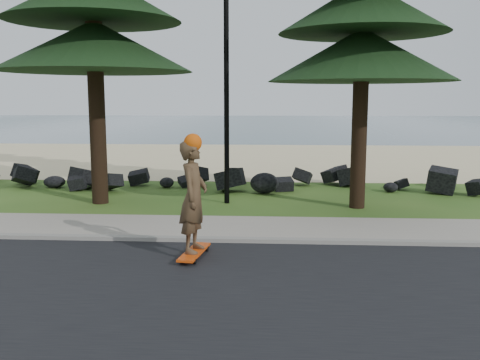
# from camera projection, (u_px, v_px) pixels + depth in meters

# --- Properties ---
(ground) EXTENTS (160.00, 160.00, 0.00)m
(ground) POSITION_uv_depth(u_px,v_px,m) (214.00, 231.00, 11.64)
(ground) COLOR #2C551A
(ground) RESTS_ON ground
(road) EXTENTS (160.00, 7.00, 0.02)m
(road) POSITION_uv_depth(u_px,v_px,m) (178.00, 312.00, 7.20)
(road) COLOR black
(road) RESTS_ON ground
(kerb) EXTENTS (160.00, 0.20, 0.10)m
(kerb) POSITION_uv_depth(u_px,v_px,m) (209.00, 240.00, 10.74)
(kerb) COLOR gray
(kerb) RESTS_ON ground
(sidewalk) EXTENTS (160.00, 2.00, 0.08)m
(sidewalk) POSITION_uv_depth(u_px,v_px,m) (215.00, 227.00, 11.83)
(sidewalk) COLOR gray
(sidewalk) RESTS_ON ground
(beach_sand) EXTENTS (160.00, 15.00, 0.01)m
(beach_sand) POSITION_uv_depth(u_px,v_px,m) (247.00, 158.00, 25.94)
(beach_sand) COLOR beige
(beach_sand) RESTS_ON ground
(ocean) EXTENTS (160.00, 58.00, 0.01)m
(ocean) POSITION_uv_depth(u_px,v_px,m) (262.00, 124.00, 61.96)
(ocean) COLOR #30505B
(ocean) RESTS_ON ground
(seawall_boulders) EXTENTS (60.00, 2.40, 1.10)m
(seawall_boulders) POSITION_uv_depth(u_px,v_px,m) (233.00, 189.00, 17.16)
(seawall_boulders) COLOR black
(seawall_boulders) RESTS_ON ground
(lamp_post) EXTENTS (0.25, 0.14, 8.14)m
(lamp_post) POSITION_uv_depth(u_px,v_px,m) (226.00, 50.00, 14.17)
(lamp_post) COLOR black
(lamp_post) RESTS_ON ground
(skateboarder) EXTENTS (0.58, 1.23, 2.24)m
(skateboarder) POSITION_uv_depth(u_px,v_px,m) (194.00, 197.00, 9.51)
(skateboarder) COLOR #D1420C
(skateboarder) RESTS_ON ground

